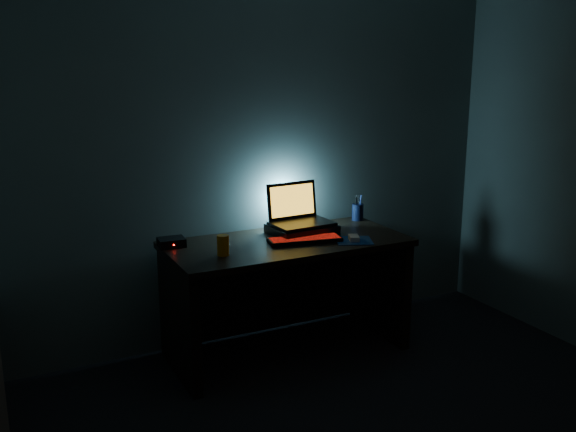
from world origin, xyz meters
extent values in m
cube|color=#414A47|center=(0.00, 2.00, 1.25)|extent=(3.50, 0.00, 2.50)
cube|color=black|center=(0.00, 1.62, 0.73)|extent=(1.50, 0.70, 0.04)
cube|color=black|center=(-0.71, 1.62, 0.35)|extent=(0.06, 0.64, 0.71)
cube|color=black|center=(0.71, 1.62, 0.35)|extent=(0.06, 0.64, 0.71)
cube|color=black|center=(0.00, 1.95, 0.35)|extent=(1.38, 0.02, 0.65)
cube|color=black|center=(0.16, 1.72, 0.78)|extent=(0.42, 0.32, 0.06)
cube|color=black|center=(0.16, 1.72, 0.82)|extent=(0.40, 0.28, 0.02)
cube|color=black|center=(0.15, 1.85, 0.95)|extent=(0.36, 0.07, 0.24)
cube|color=#F9AA1A|center=(0.15, 1.84, 0.95)|extent=(0.32, 0.05, 0.20)
cube|color=black|center=(0.09, 1.54, 0.76)|extent=(0.47, 0.23, 0.03)
cube|color=red|center=(0.09, 1.54, 0.78)|extent=(0.45, 0.20, 0.00)
cube|color=navy|center=(0.37, 1.43, 0.75)|extent=(0.28, 0.27, 0.00)
cube|color=#94949A|center=(0.37, 1.43, 0.77)|extent=(0.09, 0.11, 0.03)
cylinder|color=black|center=(0.68, 1.87, 0.81)|extent=(0.10, 0.10, 0.11)
cylinder|color=#CE730A|center=(-0.46, 1.51, 0.81)|extent=(0.08, 0.08, 0.12)
cube|color=black|center=(-0.68, 1.81, 0.78)|extent=(0.16, 0.14, 0.05)
sphere|color=#FF0C07|center=(-0.68, 1.75, 0.78)|extent=(0.01, 0.01, 0.01)
camera|label=1|loc=(-1.70, -1.82, 1.84)|focal=40.00mm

